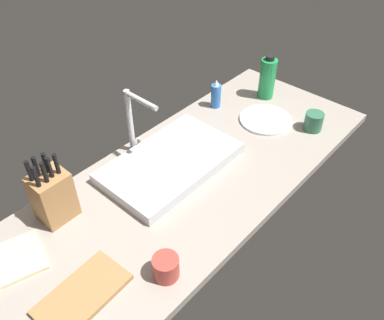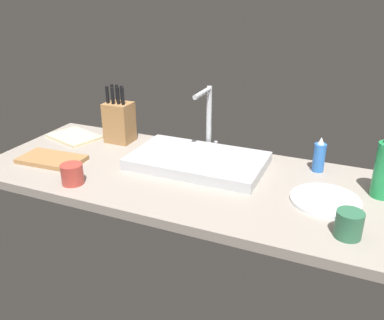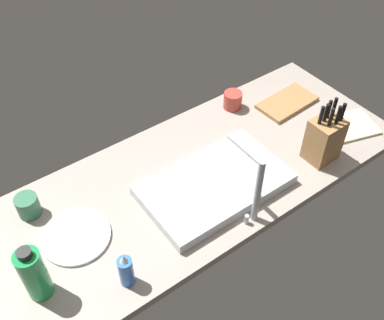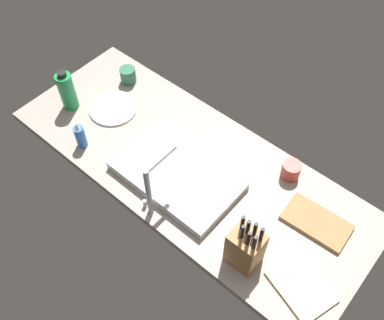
{
  "view_description": "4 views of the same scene",
  "coord_description": "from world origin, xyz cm",
  "px_view_note": "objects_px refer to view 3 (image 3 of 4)",
  "views": [
    {
      "loc": [
        -84.47,
        -75.94,
        109.87
      ],
      "look_at": [
        1.67,
        1.0,
        9.8
      ],
      "focal_mm": 37.56,
      "sensor_mm": 36.0,
      "label": 1
    },
    {
      "loc": [
        56.57,
        -130.78,
        72.02
      ],
      "look_at": [
        -1.31,
        3.04,
        8.57
      ],
      "focal_mm": 38.13,
      "sensor_mm": 36.0,
      "label": 2
    },
    {
      "loc": [
        70.21,
        93.78,
        131.1
      ],
      "look_at": [
        1.44,
        -0.55,
        12.21
      ],
      "focal_mm": 42.17,
      "sensor_mm": 36.0,
      "label": 3
    },
    {
      "loc": [
        -76.48,
        86.69,
        160.35
      ],
      "look_at": [
        -4.12,
        2.43,
        11.93
      ],
      "focal_mm": 40.76,
      "sensor_mm": 36.0,
      "label": 4
    }
  ],
  "objects_px": {
    "sink_basin": "(215,185)",
    "soap_bottle": "(126,271)",
    "water_bottle": "(34,274)",
    "coffee_mug": "(28,206)",
    "dinner_plate": "(76,236)",
    "ceramic_cup": "(233,100)",
    "knife_block": "(324,139)",
    "faucet": "(254,182)",
    "cutting_board": "(287,103)",
    "dish_towel": "(348,126)"
  },
  "relations": [
    {
      "from": "dinner_plate",
      "to": "coffee_mug",
      "type": "distance_m",
      "value": 0.21
    },
    {
      "from": "knife_block",
      "to": "dish_towel",
      "type": "distance_m",
      "value": 0.25
    },
    {
      "from": "knife_block",
      "to": "soap_bottle",
      "type": "bearing_deg",
      "value": 1.13
    },
    {
      "from": "sink_basin",
      "to": "soap_bottle",
      "type": "xyz_separation_m",
      "value": [
        0.46,
        0.14,
        0.04
      ]
    },
    {
      "from": "cutting_board",
      "to": "dinner_plate",
      "type": "bearing_deg",
      "value": 5.21
    },
    {
      "from": "faucet",
      "to": "coffee_mug",
      "type": "distance_m",
      "value": 0.79
    },
    {
      "from": "faucet",
      "to": "dish_towel",
      "type": "distance_m",
      "value": 0.68
    },
    {
      "from": "soap_bottle",
      "to": "coffee_mug",
      "type": "relative_size",
      "value": 1.73
    },
    {
      "from": "cutting_board",
      "to": "dish_towel",
      "type": "bearing_deg",
      "value": 109.75
    },
    {
      "from": "knife_block",
      "to": "dish_towel",
      "type": "xyz_separation_m",
      "value": [
        -0.23,
        -0.05,
        -0.09
      ]
    },
    {
      "from": "faucet",
      "to": "sink_basin",
      "type": "bearing_deg",
      "value": -81.5
    },
    {
      "from": "faucet",
      "to": "soap_bottle",
      "type": "bearing_deg",
      "value": -3.1
    },
    {
      "from": "knife_block",
      "to": "dish_towel",
      "type": "relative_size",
      "value": 1.13
    },
    {
      "from": "faucet",
      "to": "dish_towel",
      "type": "relative_size",
      "value": 1.23
    },
    {
      "from": "knife_block",
      "to": "water_bottle",
      "type": "relative_size",
      "value": 1.2
    },
    {
      "from": "soap_bottle",
      "to": "dinner_plate",
      "type": "distance_m",
      "value": 0.26
    },
    {
      "from": "knife_block",
      "to": "coffee_mug",
      "type": "distance_m",
      "value": 1.12
    },
    {
      "from": "faucet",
      "to": "soap_bottle",
      "type": "distance_m",
      "value": 0.49
    },
    {
      "from": "cutting_board",
      "to": "sink_basin",
      "type": "bearing_deg",
      "value": 19.48
    },
    {
      "from": "water_bottle",
      "to": "coffee_mug",
      "type": "xyz_separation_m",
      "value": [
        -0.09,
        -0.31,
        -0.06
      ]
    },
    {
      "from": "dinner_plate",
      "to": "dish_towel",
      "type": "relative_size",
      "value": 1.02
    },
    {
      "from": "faucet",
      "to": "dinner_plate",
      "type": "distance_m",
      "value": 0.63
    },
    {
      "from": "soap_bottle",
      "to": "coffee_mug",
      "type": "distance_m",
      "value": 0.46
    },
    {
      "from": "water_bottle",
      "to": "ceramic_cup",
      "type": "height_order",
      "value": "water_bottle"
    },
    {
      "from": "sink_basin",
      "to": "knife_block",
      "type": "bearing_deg",
      "value": 165.48
    },
    {
      "from": "water_bottle",
      "to": "dinner_plate",
      "type": "bearing_deg",
      "value": -145.4
    },
    {
      "from": "coffee_mug",
      "to": "dinner_plate",
      "type": "bearing_deg",
      "value": 113.96
    },
    {
      "from": "water_bottle",
      "to": "coffee_mug",
      "type": "height_order",
      "value": "water_bottle"
    },
    {
      "from": "knife_block",
      "to": "ceramic_cup",
      "type": "height_order",
      "value": "knife_block"
    },
    {
      "from": "sink_basin",
      "to": "dinner_plate",
      "type": "xyz_separation_m",
      "value": [
        0.52,
        -0.1,
        -0.02
      ]
    },
    {
      "from": "water_bottle",
      "to": "dinner_plate",
      "type": "height_order",
      "value": "water_bottle"
    },
    {
      "from": "water_bottle",
      "to": "coffee_mug",
      "type": "relative_size",
      "value": 2.67
    },
    {
      "from": "knife_block",
      "to": "soap_bottle",
      "type": "height_order",
      "value": "knife_block"
    },
    {
      "from": "soap_bottle",
      "to": "ceramic_cup",
      "type": "xyz_separation_m",
      "value": [
        -0.82,
        -0.48,
        -0.02
      ]
    },
    {
      "from": "coffee_mug",
      "to": "ceramic_cup",
      "type": "distance_m",
      "value": 0.96
    },
    {
      "from": "soap_bottle",
      "to": "dish_towel",
      "type": "relative_size",
      "value": 0.61
    },
    {
      "from": "coffee_mug",
      "to": "dish_towel",
      "type": "bearing_deg",
      "value": 164.25
    },
    {
      "from": "dinner_plate",
      "to": "soap_bottle",
      "type": "bearing_deg",
      "value": 103.37
    },
    {
      "from": "faucet",
      "to": "cutting_board",
      "type": "xyz_separation_m",
      "value": [
        -0.55,
        -0.37,
        -0.16
      ]
    },
    {
      "from": "dinner_plate",
      "to": "ceramic_cup",
      "type": "relative_size",
      "value": 2.9
    },
    {
      "from": "faucet",
      "to": "coffee_mug",
      "type": "height_order",
      "value": "faucet"
    },
    {
      "from": "soap_bottle",
      "to": "dish_towel",
      "type": "height_order",
      "value": "soap_bottle"
    },
    {
      "from": "dish_towel",
      "to": "sink_basin",
      "type": "bearing_deg",
      "value": -5.5
    },
    {
      "from": "knife_block",
      "to": "coffee_mug",
      "type": "relative_size",
      "value": 3.2
    },
    {
      "from": "dinner_plate",
      "to": "ceramic_cup",
      "type": "distance_m",
      "value": 0.91
    },
    {
      "from": "ceramic_cup",
      "to": "coffee_mug",
      "type": "bearing_deg",
      "value": 2.37
    },
    {
      "from": "soap_bottle",
      "to": "faucet",
      "type": "bearing_deg",
      "value": 176.9
    },
    {
      "from": "sink_basin",
      "to": "ceramic_cup",
      "type": "distance_m",
      "value": 0.49
    },
    {
      "from": "sink_basin",
      "to": "ceramic_cup",
      "type": "relative_size",
      "value": 6.59
    },
    {
      "from": "dinner_plate",
      "to": "ceramic_cup",
      "type": "xyz_separation_m",
      "value": [
        -0.88,
        -0.23,
        0.03
      ]
    }
  ]
}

